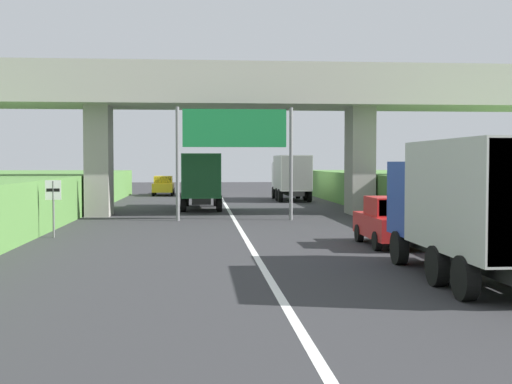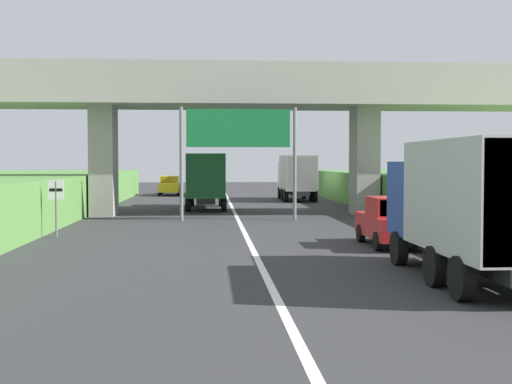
{
  "view_description": "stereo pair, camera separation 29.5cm",
  "coord_description": "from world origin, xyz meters",
  "px_view_note": "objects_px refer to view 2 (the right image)",
  "views": [
    {
      "loc": [
        -1.71,
        -0.5,
        2.91
      ],
      "look_at": [
        0.0,
        20.39,
        2.0
      ],
      "focal_mm": 47.61,
      "sensor_mm": 36.0,
      "label": 1
    },
    {
      "loc": [
        -1.42,
        -0.52,
        2.91
      ],
      "look_at": [
        0.0,
        20.39,
        2.0
      ],
      "focal_mm": 47.61,
      "sensor_mm": 36.0,
      "label": 2
    }
  ],
  "objects_px": {
    "speed_limit_sign": "(56,199)",
    "truck_blue": "(471,203)",
    "truck_green": "(206,178)",
    "car_yellow": "(170,186)",
    "truck_white": "(296,175)",
    "car_red": "(393,222)",
    "overhead_highway_sign": "(238,136)",
    "construction_barrel_3": "(455,238)",
    "truck_silver": "(208,173)"
  },
  "relations": [
    {
      "from": "truck_silver",
      "to": "car_red",
      "type": "height_order",
      "value": "truck_silver"
    },
    {
      "from": "truck_white",
      "to": "car_yellow",
      "type": "bearing_deg",
      "value": 138.69
    },
    {
      "from": "speed_limit_sign",
      "to": "truck_white",
      "type": "xyz_separation_m",
      "value": [
        12.59,
        24.88,
        0.46
      ]
    },
    {
      "from": "truck_white",
      "to": "speed_limit_sign",
      "type": "bearing_deg",
      "value": -116.84
    },
    {
      "from": "overhead_highway_sign",
      "to": "car_red",
      "type": "relative_size",
      "value": 1.43
    },
    {
      "from": "truck_blue",
      "to": "car_yellow",
      "type": "xyz_separation_m",
      "value": [
        -9.91,
        44.55,
        -1.08
      ]
    },
    {
      "from": "overhead_highway_sign",
      "to": "car_yellow",
      "type": "distance_m",
      "value": 27.27
    },
    {
      "from": "construction_barrel_3",
      "to": "car_yellow",
      "type": "bearing_deg",
      "value": 106.39
    },
    {
      "from": "speed_limit_sign",
      "to": "car_yellow",
      "type": "relative_size",
      "value": 0.54
    },
    {
      "from": "overhead_highway_sign",
      "to": "construction_barrel_3",
      "type": "bearing_deg",
      "value": -62.62
    },
    {
      "from": "speed_limit_sign",
      "to": "truck_blue",
      "type": "distance_m",
      "value": 16.32
    },
    {
      "from": "overhead_highway_sign",
      "to": "construction_barrel_3",
      "type": "xyz_separation_m",
      "value": [
        6.53,
        -12.6,
        -3.77
      ]
    },
    {
      "from": "truck_green",
      "to": "car_yellow",
      "type": "xyz_separation_m",
      "value": [
        -3.34,
        18.13,
        -1.08
      ]
    },
    {
      "from": "truck_silver",
      "to": "truck_green",
      "type": "bearing_deg",
      "value": -90.33
    },
    {
      "from": "truck_green",
      "to": "truck_silver",
      "type": "distance_m",
      "value": 18.25
    },
    {
      "from": "speed_limit_sign",
      "to": "truck_blue",
      "type": "bearing_deg",
      "value": -41.03
    },
    {
      "from": "speed_limit_sign",
      "to": "car_red",
      "type": "distance_m",
      "value": 12.86
    },
    {
      "from": "car_red",
      "to": "truck_white",
      "type": "bearing_deg",
      "value": 89.44
    },
    {
      "from": "car_red",
      "to": "overhead_highway_sign",
      "type": "bearing_deg",
      "value": 114.23
    },
    {
      "from": "overhead_highway_sign",
      "to": "speed_limit_sign",
      "type": "bearing_deg",
      "value": -135.59
    },
    {
      "from": "car_yellow",
      "to": "construction_barrel_3",
      "type": "height_order",
      "value": "car_yellow"
    },
    {
      "from": "truck_silver",
      "to": "car_yellow",
      "type": "bearing_deg",
      "value": -178.14
    },
    {
      "from": "car_red",
      "to": "car_yellow",
      "type": "bearing_deg",
      "value": 104.81
    },
    {
      "from": "truck_green",
      "to": "car_red",
      "type": "distance_m",
      "value": 20.48
    },
    {
      "from": "truck_silver",
      "to": "car_red",
      "type": "xyz_separation_m",
      "value": [
        6.47,
        -37.61,
        -1.08
      ]
    },
    {
      "from": "truck_blue",
      "to": "car_red",
      "type": "bearing_deg",
      "value": 89.98
    },
    {
      "from": "truck_white",
      "to": "car_yellow",
      "type": "relative_size",
      "value": 1.78
    },
    {
      "from": "truck_blue",
      "to": "truck_silver",
      "type": "bearing_deg",
      "value": 98.24
    },
    {
      "from": "overhead_highway_sign",
      "to": "car_red",
      "type": "height_order",
      "value": "overhead_highway_sign"
    },
    {
      "from": "truck_green",
      "to": "car_yellow",
      "type": "relative_size",
      "value": 1.78
    },
    {
      "from": "truck_blue",
      "to": "truck_silver",
      "type": "xyz_separation_m",
      "value": [
        -6.47,
        44.66,
        0.0
      ]
    },
    {
      "from": "speed_limit_sign",
      "to": "car_red",
      "type": "xyz_separation_m",
      "value": [
        12.31,
        -3.66,
        -0.62
      ]
    },
    {
      "from": "speed_limit_sign",
      "to": "overhead_highway_sign",
      "type": "bearing_deg",
      "value": 44.41
    },
    {
      "from": "truck_white",
      "to": "truck_silver",
      "type": "xyz_separation_m",
      "value": [
        -6.75,
        9.07,
        0.0
      ]
    },
    {
      "from": "truck_white",
      "to": "car_red",
      "type": "bearing_deg",
      "value": -90.56
    },
    {
      "from": "truck_silver",
      "to": "truck_white",
      "type": "bearing_deg",
      "value": -53.33
    },
    {
      "from": "car_red",
      "to": "construction_barrel_3",
      "type": "height_order",
      "value": "car_red"
    },
    {
      "from": "car_yellow",
      "to": "construction_barrel_3",
      "type": "bearing_deg",
      "value": -73.61
    },
    {
      "from": "overhead_highway_sign",
      "to": "truck_white",
      "type": "relative_size",
      "value": 0.81
    },
    {
      "from": "overhead_highway_sign",
      "to": "truck_white",
      "type": "xyz_separation_m",
      "value": [
        5.19,
        17.63,
        -2.3
      ]
    },
    {
      "from": "speed_limit_sign",
      "to": "truck_green",
      "type": "bearing_deg",
      "value": 69.95
    },
    {
      "from": "car_yellow",
      "to": "construction_barrel_3",
      "type": "distance_m",
      "value": 40.85
    },
    {
      "from": "car_red",
      "to": "construction_barrel_3",
      "type": "relative_size",
      "value": 4.56
    },
    {
      "from": "truck_silver",
      "to": "construction_barrel_3",
      "type": "distance_m",
      "value": 40.15
    },
    {
      "from": "overhead_highway_sign",
      "to": "car_red",
      "type": "bearing_deg",
      "value": -65.77
    },
    {
      "from": "speed_limit_sign",
      "to": "truck_green",
      "type": "height_order",
      "value": "truck_green"
    },
    {
      "from": "construction_barrel_3",
      "to": "overhead_highway_sign",
      "type": "bearing_deg",
      "value": 117.38
    },
    {
      "from": "truck_white",
      "to": "truck_silver",
      "type": "bearing_deg",
      "value": 126.67
    },
    {
      "from": "car_yellow",
      "to": "truck_silver",
      "type": "bearing_deg",
      "value": 1.86
    },
    {
      "from": "speed_limit_sign",
      "to": "truck_blue",
      "type": "height_order",
      "value": "truck_blue"
    }
  ]
}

